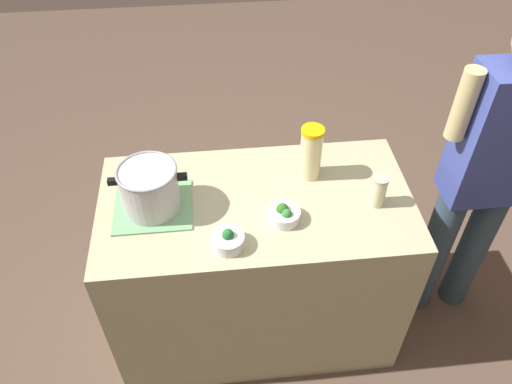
# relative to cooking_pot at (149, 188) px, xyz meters

# --- Properties ---
(ground_plane) EXTENTS (8.00, 8.00, 0.00)m
(ground_plane) POSITION_rel_cooking_pot_xyz_m (0.42, -0.01, -1.02)
(ground_plane) COLOR brown
(counter_slab) EXTENTS (1.31, 0.69, 0.91)m
(counter_slab) POSITION_rel_cooking_pot_xyz_m (0.42, -0.01, -0.56)
(counter_slab) COLOR #ABAC85
(counter_slab) RESTS_ON ground_plane
(dish_cloth) EXTENTS (0.32, 0.29, 0.01)m
(dish_cloth) POSITION_rel_cooking_pot_xyz_m (-0.00, 0.00, -0.11)
(dish_cloth) COLOR #73AF79
(dish_cloth) RESTS_ON counter_slab
(cooking_pot) EXTENTS (0.31, 0.24, 0.20)m
(cooking_pot) POSITION_rel_cooking_pot_xyz_m (0.00, 0.00, 0.00)
(cooking_pot) COLOR #B7B7BC
(cooking_pot) RESTS_ON dish_cloth
(lemonade_pitcher) EXTENTS (0.10, 0.10, 0.25)m
(lemonade_pitcher) POSITION_rel_cooking_pot_xyz_m (0.67, 0.13, 0.01)
(lemonade_pitcher) COLOR beige
(lemonade_pitcher) RESTS_ON counter_slab
(mason_jar) EXTENTS (0.07, 0.07, 0.14)m
(mason_jar) POSITION_rel_cooking_pot_xyz_m (0.91, -0.07, -0.04)
(mason_jar) COLOR beige
(mason_jar) RESTS_ON counter_slab
(broccoli_bowl_front) EXTENTS (0.13, 0.13, 0.08)m
(broccoli_bowl_front) POSITION_rel_cooking_pot_xyz_m (0.29, -0.23, -0.08)
(broccoli_bowl_front) COLOR silver
(broccoli_bowl_front) RESTS_ON counter_slab
(broccoli_bowl_center) EXTENTS (0.13, 0.13, 0.08)m
(broccoli_bowl_center) POSITION_rel_cooking_pot_xyz_m (0.52, -0.12, -0.08)
(broccoli_bowl_center) COLOR silver
(broccoli_bowl_center) RESTS_ON counter_slab
(person_cook) EXTENTS (0.50, 0.20, 1.65)m
(person_cook) POSITION_rel_cooking_pot_xyz_m (1.43, 0.03, -0.11)
(person_cook) COLOR #34495A
(person_cook) RESTS_ON ground_plane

